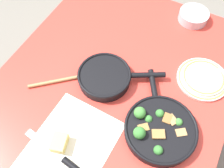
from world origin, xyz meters
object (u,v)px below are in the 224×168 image
(skillet_broccoli, at_px, (159,128))
(grater_knife, at_px, (61,158))
(dinner_plate_stack, at_px, (203,78))
(skillet_eggs, at_px, (105,77))
(prep_bowl_steel, at_px, (193,16))
(cheese_block, at_px, (59,143))
(wooden_spoon, at_px, (78,77))

(skillet_broccoli, relative_size, grater_knife, 1.39)
(skillet_broccoli, height_order, dinner_plate_stack, skillet_broccoli)
(skillet_eggs, distance_m, grater_knife, 0.38)
(dinner_plate_stack, distance_m, prep_bowl_steel, 0.37)
(cheese_block, bearing_deg, grater_knife, 38.74)
(wooden_spoon, bearing_deg, cheese_block, -111.70)
(skillet_eggs, bearing_deg, prep_bowl_steel, 38.37)
(skillet_eggs, xyz_separation_m, grater_knife, (0.38, 0.02, -0.02))
(dinner_plate_stack, relative_size, prep_bowl_steel, 1.52)
(dinner_plate_stack, bearing_deg, skillet_broccoli, -14.66)
(wooden_spoon, bearing_deg, grater_knife, -108.86)
(wooden_spoon, distance_m, dinner_plate_stack, 0.55)
(wooden_spoon, bearing_deg, skillet_eggs, -18.50)
(skillet_broccoli, bearing_deg, grater_knife, 102.87)
(grater_knife, height_order, prep_bowl_steel, prep_bowl_steel)
(dinner_plate_stack, bearing_deg, grater_knife, -31.85)
(skillet_eggs, bearing_deg, grater_knife, -116.12)
(wooden_spoon, relative_size, cheese_block, 3.37)
(wooden_spoon, xyz_separation_m, grater_knife, (0.33, 0.13, 0.00))
(cheese_block, height_order, prep_bowl_steel, prep_bowl_steel)
(grater_knife, xyz_separation_m, dinner_plate_stack, (-0.57, 0.36, 0.00))
(skillet_eggs, bearing_deg, skillet_broccoli, -49.57)
(skillet_broccoli, distance_m, prep_bowl_steel, 0.65)
(skillet_broccoli, height_order, skillet_eggs, skillet_broccoli)
(skillet_broccoli, bearing_deg, skillet_eggs, 38.49)
(skillet_eggs, xyz_separation_m, prep_bowl_steel, (-0.53, 0.22, -0.00))
(skillet_broccoli, height_order, cheese_block, skillet_broccoli)
(wooden_spoon, height_order, dinner_plate_stack, dinner_plate_stack)
(wooden_spoon, relative_size, grater_knife, 1.03)
(grater_knife, relative_size, prep_bowl_steel, 1.85)
(skillet_broccoli, bearing_deg, wooden_spoon, 50.18)
(skillet_eggs, height_order, wooden_spoon, skillet_eggs)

